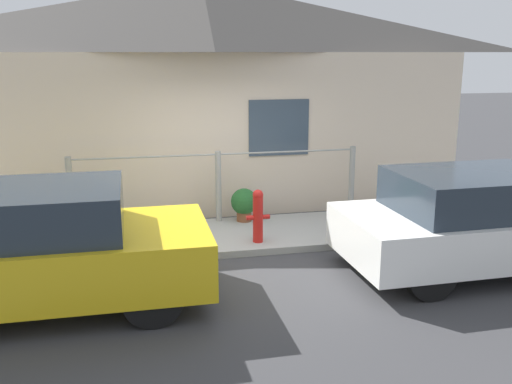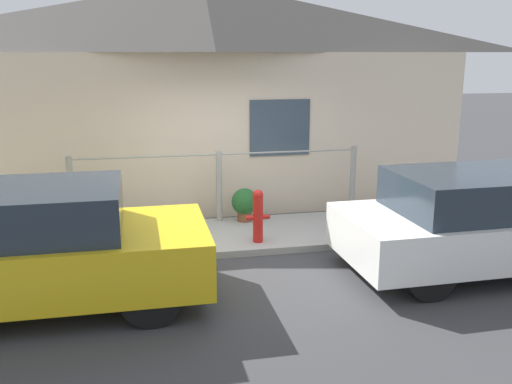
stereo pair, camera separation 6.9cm
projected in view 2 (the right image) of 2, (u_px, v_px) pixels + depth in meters
name	position (u px, v px, depth m)	size (l,w,h in m)	color
ground_plane	(236.00, 258.00, 8.31)	(60.00, 60.00, 0.00)	#38383A
sidewalk	(226.00, 236.00, 9.13)	(24.00, 1.74, 0.11)	#9E9E99
house	(205.00, 29.00, 10.49)	(9.94, 2.23, 4.20)	beige
fence	(219.00, 183.00, 9.64)	(4.90, 0.10, 1.20)	#999993
car_left	(42.00, 247.00, 6.58)	(3.73, 1.79, 1.44)	gold
car_right	(479.00, 221.00, 7.73)	(3.86, 1.84, 1.37)	white
fire_hydrant	(258.00, 215.00, 8.60)	(0.36, 0.16, 0.82)	red
potted_plant_near_hydrant	(245.00, 203.00, 9.70)	(0.45, 0.45, 0.57)	brown
potted_plant_by_fence	(100.00, 214.00, 9.02)	(0.49, 0.49, 0.58)	slate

